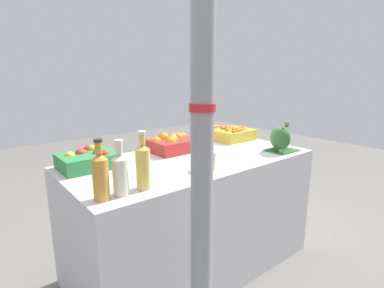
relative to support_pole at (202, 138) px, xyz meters
name	(u,v)px	position (x,y,z in m)	size (l,w,h in m)	color
ground_plane	(192,264)	(0.53, 0.71, -1.16)	(10.00, 10.00, 0.00)	slate
market_table	(192,213)	(0.53, 0.71, -0.75)	(1.70, 0.83, 0.83)	silver
support_pole	(202,138)	(0.00, 0.00, 0.00)	(0.10, 0.10, 2.32)	gray
apple_crate	(88,159)	(-0.11, 0.95, -0.28)	(0.33, 0.27, 0.12)	#2D8442
orange_crate	(172,143)	(0.54, 0.96, -0.27)	(0.33, 0.27, 0.13)	red
carrot_crate	(232,134)	(1.18, 0.95, -0.28)	(0.33, 0.27, 0.13)	gold
broccoli_pile	(280,139)	(1.17, 0.45, -0.24)	(0.22, 0.19, 0.18)	#2D602D
juice_bottle_amber	(100,175)	(-0.24, 0.43, -0.21)	(0.07, 0.07, 0.29)	gold
juice_bottle_cloudy	(120,173)	(-0.14, 0.43, -0.22)	(0.08, 0.08, 0.27)	beige
juice_bottle_golden	(143,165)	(-0.02, 0.43, -0.21)	(0.07, 0.07, 0.30)	gold
pickle_jar	(209,160)	(0.45, 0.46, -0.28)	(0.10, 0.10, 0.11)	#B2C684
sparrow_bird	(287,123)	(1.20, 0.42, -0.12)	(0.11, 0.09, 0.05)	#4C3D2D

